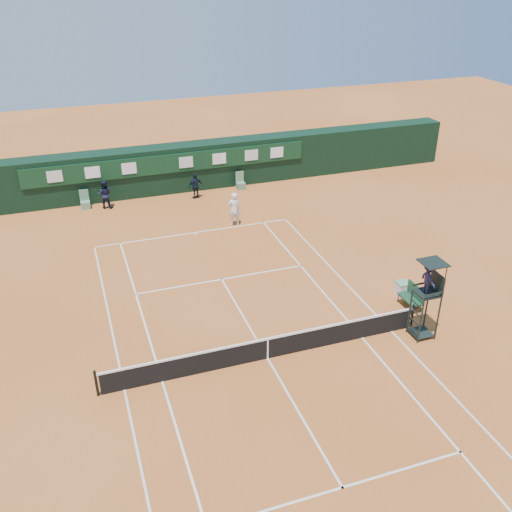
{
  "coord_description": "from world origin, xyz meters",
  "views": [
    {
      "loc": [
        -6.19,
        -16.49,
        13.88
      ],
      "look_at": [
        1.61,
        6.0,
        1.2
      ],
      "focal_mm": 40.0,
      "sensor_mm": 36.0,
      "label": 1
    }
  ],
  "objects": [
    {
      "name": "cooler",
      "position": [
        7.44,
        2.37,
        0.33
      ],
      "size": [
        0.57,
        0.57,
        0.65
      ],
      "color": "silver",
      "rests_on": "ground"
    },
    {
      "name": "player_bench",
      "position": [
        7.26,
        1.32,
        0.6
      ],
      "size": [
        0.56,
        1.2,
        1.1
      ],
      "color": "#173925",
      "rests_on": "ground"
    },
    {
      "name": "umpire_chair",
      "position": [
        6.44,
        -0.65,
        2.46
      ],
      "size": [
        0.96,
        0.95,
        3.42
      ],
      "color": "black",
      "rests_on": "ground"
    },
    {
      "name": "ground",
      "position": [
        0.0,
        0.0,
        0.0
      ],
      "size": [
        90.0,
        90.0,
        0.0
      ],
      "primitive_type": "plane",
      "color": "#BE652C",
      "rests_on": "ground"
    },
    {
      "name": "court_lines",
      "position": [
        0.0,
        0.0,
        0.01
      ],
      "size": [
        11.05,
        23.85,
        0.01
      ],
      "color": "silver",
      "rests_on": "ground"
    },
    {
      "name": "back_wall",
      "position": [
        0.0,
        18.74,
        1.51
      ],
      "size": [
        40.0,
        1.65,
        3.0
      ],
      "color": "black",
      "rests_on": "ground"
    },
    {
      "name": "tennis_net",
      "position": [
        0.0,
        0.0,
        0.51
      ],
      "size": [
        12.9,
        0.1,
        1.1
      ],
      "color": "black",
      "rests_on": "ground"
    },
    {
      "name": "tennis_ball",
      "position": [
        3.55,
        7.77,
        0.03
      ],
      "size": [
        0.07,
        0.07,
        0.07
      ],
      "primitive_type": "sphere",
      "color": "gold",
      "rests_on": "ground"
    },
    {
      "name": "tennis_bag",
      "position": [
        7.42,
        1.49,
        0.14
      ],
      "size": [
        0.33,
        0.73,
        0.27
      ],
      "primitive_type": "cube",
      "rotation": [
        0.0,
        0.0,
        0.02
      ],
      "color": "black",
      "rests_on": "ground"
    },
    {
      "name": "ball_kid_right",
      "position": [
        1.31,
        16.85,
        0.83
      ],
      "size": [
        1.04,
        0.65,
        1.65
      ],
      "primitive_type": "imported",
      "rotation": [
        0.0,
        0.0,
        3.42
      ],
      "color": "black",
      "rests_on": "ground"
    },
    {
      "name": "ball_kid_left",
      "position": [
        -4.3,
        17.13,
        0.89
      ],
      "size": [
        1.04,
        0.92,
        1.78
      ],
      "primitive_type": "imported",
      "rotation": [
        0.0,
        0.0,
        2.81
      ],
      "color": "black",
      "rests_on": "ground"
    },
    {
      "name": "player",
      "position": [
        2.42,
        12.16,
        0.99
      ],
      "size": [
        0.73,
        0.49,
        1.98
      ],
      "primitive_type": "imported",
      "rotation": [
        0.0,
        0.0,
        3.13
      ],
      "color": "white",
      "rests_on": "ground"
    },
    {
      "name": "linesman_chair_right",
      "position": [
        4.5,
        17.48,
        0.32
      ],
      "size": [
        0.55,
        0.5,
        1.15
      ],
      "color": "#558364",
      "rests_on": "ground"
    },
    {
      "name": "linesman_chair_left",
      "position": [
        -5.5,
        17.48,
        0.32
      ],
      "size": [
        0.55,
        0.5,
        1.15
      ],
      "color": "#5C8D6A",
      "rests_on": "ground"
    }
  ]
}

